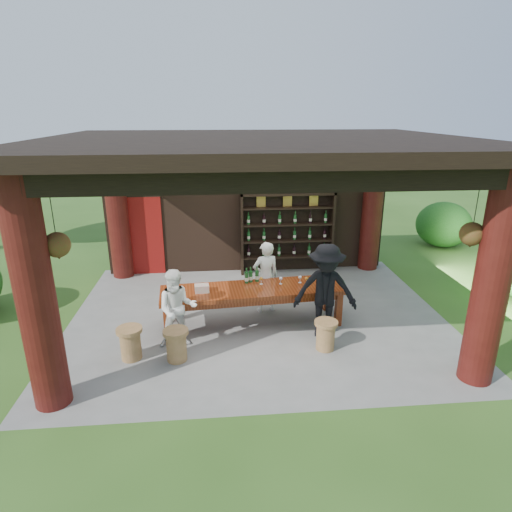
{
  "coord_description": "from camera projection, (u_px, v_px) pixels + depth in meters",
  "views": [
    {
      "loc": [
        -0.74,
        -7.75,
        3.95
      ],
      "look_at": [
        0.0,
        0.4,
        1.15
      ],
      "focal_mm": 30.0,
      "sensor_mm": 36.0,
      "label": 1
    }
  ],
  "objects": [
    {
      "name": "shrubs",
      "position": [
        357.0,
        278.0,
        9.06
      ],
      "size": [
        15.68,
        8.61,
        1.36
      ],
      "color": "#194C14",
      "rests_on": "ground"
    },
    {
      "name": "host",
      "position": [
        266.0,
        277.0,
        8.66
      ],
      "size": [
        0.61,
        0.47,
        1.48
      ],
      "primitive_type": "imported",
      "rotation": [
        0.0,
        0.0,
        3.37
      ],
      "color": "silver",
      "rests_on": "ground"
    },
    {
      "name": "wine_shelf",
      "position": [
        287.0,
        233.0,
        10.7
      ],
      "size": [
        2.34,
        0.35,
        2.05
      ],
      "color": "black",
      "rests_on": "ground"
    },
    {
      "name": "table_glasses",
      "position": [
        287.0,
        280.0,
        8.28
      ],
      "size": [
        0.94,
        0.16,
        0.15
      ],
      "color": "silver",
      "rests_on": "tasting_table"
    },
    {
      "name": "stool_far_left",
      "position": [
        130.0,
        342.0,
        7.09
      ],
      "size": [
        0.43,
        0.43,
        0.56
      ],
      "rotation": [
        0.0,
        0.0,
        -0.37
      ],
      "color": "brown",
      "rests_on": "ground"
    },
    {
      "name": "stool_near_left",
      "position": [
        176.0,
        344.0,
        7.04
      ],
      "size": [
        0.42,
        0.42,
        0.56
      ],
      "rotation": [
        0.0,
        0.0,
        0.03
      ],
      "color": "brown",
      "rests_on": "ground"
    },
    {
      "name": "napkin_basket",
      "position": [
        202.0,
        288.0,
        7.92
      ],
      "size": [
        0.27,
        0.2,
        0.14
      ],
      "primitive_type": "cube",
      "rotation": [
        0.0,
        0.0,
        0.08
      ],
      "color": "#BF6672",
      "rests_on": "tasting_table"
    },
    {
      "name": "ground",
      "position": [
        258.0,
        316.0,
        8.64
      ],
      "size": [
        90.0,
        90.0,
        0.0
      ],
      "primitive_type": "plane",
      "color": "#2D5119",
      "rests_on": "ground"
    },
    {
      "name": "guest_man",
      "position": [
        325.0,
        291.0,
        7.66
      ],
      "size": [
        1.22,
        0.83,
        1.75
      ],
      "primitive_type": "imported",
      "rotation": [
        0.0,
        0.0,
        -0.16
      ],
      "color": "black",
      "rests_on": "ground"
    },
    {
      "name": "trees",
      "position": [
        414.0,
        138.0,
        9.32
      ],
      "size": [
        21.06,
        10.4,
        4.8
      ],
      "color": "#3F2819",
      "rests_on": "ground"
    },
    {
      "name": "table_bottles",
      "position": [
        251.0,
        275.0,
        8.34
      ],
      "size": [
        0.29,
        0.15,
        0.31
      ],
      "color": "#194C1E",
      "rests_on": "tasting_table"
    },
    {
      "name": "tasting_table",
      "position": [
        253.0,
        294.0,
        8.15
      ],
      "size": [
        3.52,
        1.17,
        0.75
      ],
      "rotation": [
        0.0,
        0.0,
        0.08
      ],
      "color": "#5F240D",
      "rests_on": "ground"
    },
    {
      "name": "guest_woman",
      "position": [
        177.0,
        309.0,
        7.37
      ],
      "size": [
        0.73,
        0.6,
        1.41
      ],
      "primitive_type": "imported",
      "rotation": [
        0.0,
        0.0,
        0.1
      ],
      "color": "white",
      "rests_on": "ground"
    },
    {
      "name": "pavilion",
      "position": [
        255.0,
        208.0,
        8.36
      ],
      "size": [
        7.5,
        6.0,
        3.6
      ],
      "color": "slate",
      "rests_on": "ground"
    },
    {
      "name": "stool_near_right",
      "position": [
        326.0,
        334.0,
        7.38
      ],
      "size": [
        0.4,
        0.4,
        0.53
      ],
      "rotation": [
        0.0,
        0.0,
        0.24
      ],
      "color": "brown",
      "rests_on": "ground"
    }
  ]
}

